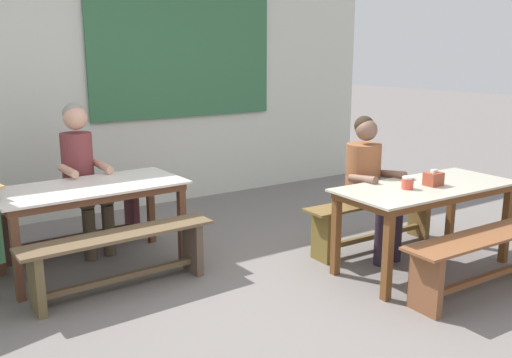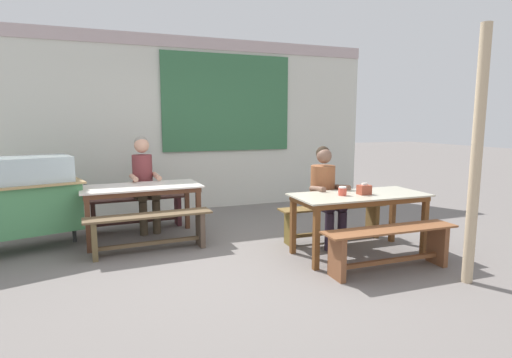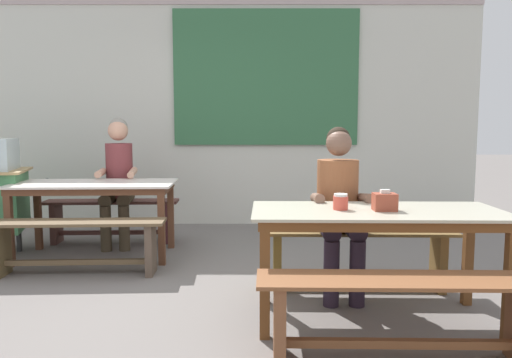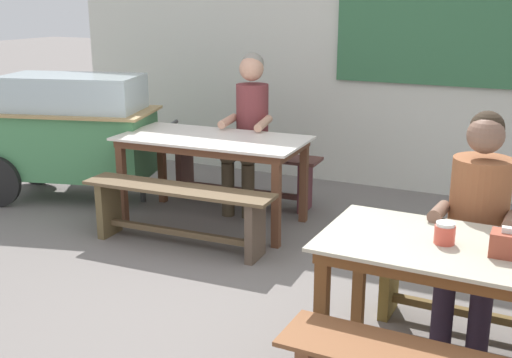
% 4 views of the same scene
% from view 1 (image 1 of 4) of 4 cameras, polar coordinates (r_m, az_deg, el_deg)
% --- Properties ---
extents(ground_plane, '(40.00, 40.00, 0.00)m').
position_cam_1_polar(ground_plane, '(4.23, 1.76, -12.00)').
color(ground_plane, slate).
extents(backdrop_wall, '(6.88, 0.23, 2.97)m').
position_cam_1_polar(backdrop_wall, '(6.47, -13.35, 10.66)').
color(backdrop_wall, silver).
rests_on(backdrop_wall, ground_plane).
extents(dining_table_far, '(1.54, 0.81, 0.72)m').
position_cam_1_polar(dining_table_far, '(4.74, -16.79, -1.50)').
color(dining_table_far, silver).
rests_on(dining_table_far, ground_plane).
extents(dining_table_near, '(1.59, 0.73, 0.72)m').
position_cam_1_polar(dining_table_near, '(4.74, 17.22, -1.53)').
color(dining_table_near, '#BAB59F').
rests_on(dining_table_near, ground_plane).
extents(bench_far_back, '(1.44, 0.34, 0.46)m').
position_cam_1_polar(bench_far_back, '(5.36, -18.64, -3.73)').
color(bench_far_back, brown).
rests_on(bench_far_back, ground_plane).
extents(bench_far_front, '(1.49, 0.36, 0.46)m').
position_cam_1_polar(bench_far_front, '(4.31, -13.88, -7.48)').
color(bench_far_front, brown).
rests_on(bench_far_front, ground_plane).
extents(bench_near_back, '(1.48, 0.30, 0.46)m').
position_cam_1_polar(bench_near_back, '(5.21, 12.14, -3.92)').
color(bench_near_back, brown).
rests_on(bench_near_back, ground_plane).
extents(bench_near_front, '(1.51, 0.34, 0.46)m').
position_cam_1_polar(bench_near_front, '(4.51, 22.55, -7.36)').
color(bench_near_front, brown).
rests_on(bench_near_front, ground_plane).
extents(person_right_near_table, '(0.42, 0.55, 1.25)m').
position_cam_1_polar(person_right_near_table, '(4.95, 11.62, 0.10)').
color(person_right_near_table, '#271D2A').
rests_on(person_right_near_table, ground_plane).
extents(person_center_facing, '(0.42, 0.58, 1.35)m').
position_cam_1_polar(person_center_facing, '(5.21, -17.64, 0.99)').
color(person_center_facing, '#493D2B').
rests_on(person_center_facing, ground_plane).
extents(tissue_box, '(0.14, 0.11, 0.13)m').
position_cam_1_polar(tissue_box, '(4.72, 17.93, 0.02)').
color(tissue_box, '#99412E').
rests_on(tissue_box, dining_table_near).
extents(condiment_jar, '(0.09, 0.09, 0.10)m').
position_cam_1_polar(condiment_jar, '(4.54, 15.45, -0.40)').
color(condiment_jar, '#D64C3B').
rests_on(condiment_jar, dining_table_near).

